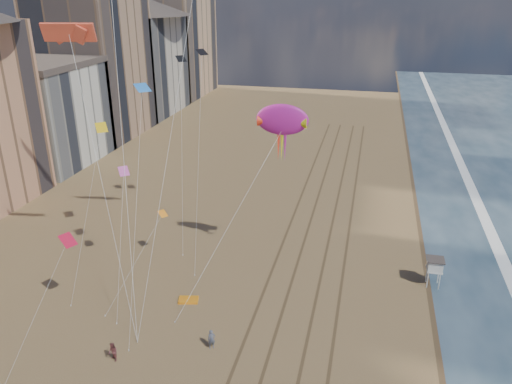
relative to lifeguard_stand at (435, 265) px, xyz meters
The scene contains 10 objects.
wet_sand 12.47m from the lifeguard_stand, 71.47° to the left, with size 260.00×260.00×0.00m, color #42301E.
foam 14.34m from the lifeguard_stand, 55.13° to the left, with size 260.00×260.00×0.00m, color white.
tracks 12.88m from the lifeguard_stand, behind, with size 7.68×120.00×0.01m.
buildings 72.19m from the lifeguard_stand, 148.56° to the left, with size 34.72×131.35×29.00m.
lifeguard_stand is the anchor object (origin of this frame).
grounded_kite 24.53m from the lifeguard_stand, 160.35° to the right, with size 1.87×1.19×0.21m, color orange.
show_kite 20.98m from the lifeguard_stand, behind, with size 6.12×5.93×20.27m.
kite_flyer_a 23.50m from the lifeguard_stand, 143.04° to the right, with size 0.63×0.42×1.73m, color #4E5365.
kite_flyer_b 31.29m from the lifeguard_stand, 146.14° to the right, with size 0.82×0.64×1.69m, color brown.
small_kites 32.19m from the lifeguard_stand, behind, with size 10.59×21.29×16.40m.
Camera 1 is at (7.69, -17.54, 27.96)m, focal length 35.00 mm.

